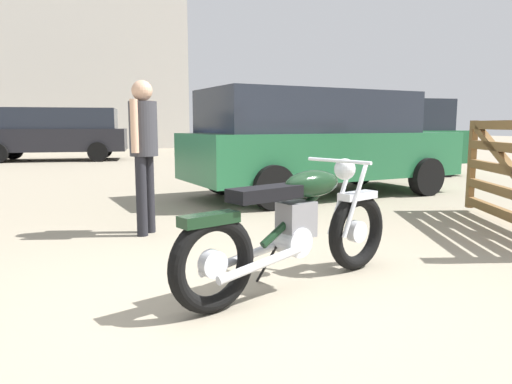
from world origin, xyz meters
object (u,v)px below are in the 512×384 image
vintage_motorcycle (296,228)px  bystander (144,141)px  white_estate_far (348,135)px  silver_sedan_mid (385,136)px  pale_sedan_back (319,140)px  dark_sedan_left (56,132)px

vintage_motorcycle → bystander: (-0.89, 2.11, 0.57)m
bystander → white_estate_far: size_ratio=0.38×
silver_sedan_mid → vintage_motorcycle: bearing=56.6°
white_estate_far → pale_sedan_back: 8.37m
vintage_motorcycle → silver_sedan_mid: (5.13, 6.78, 0.47)m
dark_sedan_left → silver_sedan_mid: bearing=142.6°
vintage_motorcycle → pale_sedan_back: pale_sedan_back is taller
vintage_motorcycle → bystander: 2.36m
bystander → white_estate_far: white_estate_far is taller
bystander → white_estate_far: bearing=83.2°
bystander → silver_sedan_mid: bearing=70.2°
bystander → pale_sedan_back: (3.05, 2.09, -0.08)m
white_estate_far → pale_sedan_back: bearing=-114.2°
bystander → dark_sedan_left: bearing=131.1°
white_estate_far → dark_sedan_left: (-9.35, 2.89, 0.10)m
silver_sedan_mid → dark_sedan_left: silver_sedan_mid is taller
vintage_motorcycle → silver_sedan_mid: bearing=31.1°
white_estate_far → dark_sedan_left: size_ratio=0.91×
white_estate_far → silver_sedan_mid: silver_sedan_mid is taller
vintage_motorcycle → bystander: bearing=91.0°
bystander → dark_sedan_left: dark_sedan_left is taller
silver_sedan_mid → dark_sedan_left: size_ratio=0.82×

